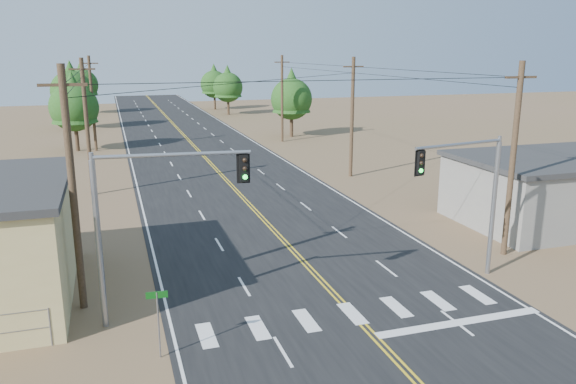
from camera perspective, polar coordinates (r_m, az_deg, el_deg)
name	(u,v)px	position (r m, az deg, el deg)	size (l,w,h in m)	color
road	(236,190)	(43.46, -5.32, 0.18)	(15.00, 200.00, 0.02)	black
utility_pole_left_near	(73,189)	(23.90, -21.03, 0.29)	(1.80, 0.30, 10.00)	#4C3826
utility_pole_left_mid	(87,126)	(43.60, -19.74, 6.29)	(1.80, 0.30, 10.00)	#4C3826
utility_pole_left_far	(92,103)	(63.49, -19.25, 8.54)	(1.80, 0.30, 10.00)	#4C3826
utility_pole_right_near	(513,159)	(30.74, 21.87, 3.12)	(1.80, 0.30, 10.00)	#4C3826
utility_pole_right_mid	(352,117)	(47.69, 6.52, 7.63)	(1.80, 0.30, 10.00)	#4C3826
utility_pole_right_far	(282,98)	(66.37, -0.60, 9.53)	(1.80, 0.30, 10.00)	#4C3826
signal_mast_left	(144,209)	(21.87, -14.47, -1.64)	(5.92, 0.94, 6.88)	gray
signal_mast_right	(473,187)	(26.75, 18.33, 0.52)	(4.98, 1.24, 6.69)	gray
street_sign	(158,314)	(20.26, -13.08, -11.95)	(0.74, 0.09, 2.49)	gray
tree_left_near	(74,102)	(64.07, -20.96, 8.51)	(5.09, 5.09, 8.48)	#3F2D1E
tree_left_mid	(71,87)	(82.62, -21.14, 9.91)	(5.59, 5.59, 9.31)	#3F2D1E
tree_left_far	(82,81)	(103.02, -20.22, 10.50)	(5.33, 5.33, 8.88)	#3F2D1E
tree_right_near	(292,95)	(70.23, 0.36, 9.85)	(5.10, 5.10, 8.50)	#3F2D1E
tree_right_mid	(228,84)	(95.90, -6.14, 10.83)	(4.95, 4.95, 8.26)	#3F2D1E
tree_right_far	(214,81)	(104.72, -7.51, 11.07)	(4.96, 4.96, 8.27)	#3F2D1E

